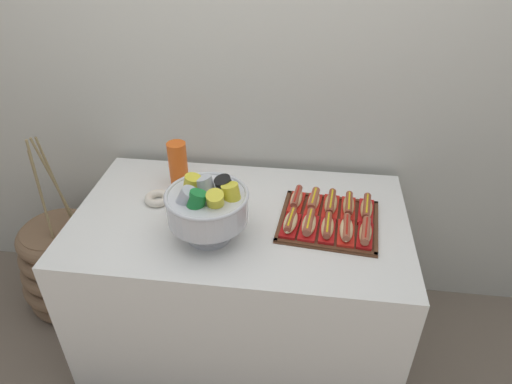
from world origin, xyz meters
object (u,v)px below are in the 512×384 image
(serving_tray, at_px, (329,221))
(hot_dog_6, at_px, (314,202))
(hot_dog_0, at_px, (290,223))
(floor_vase, at_px, (67,265))
(hot_dog_3, at_px, (346,230))
(hot_dog_2, at_px, (327,228))
(buffet_table, at_px, (241,279))
(hot_dog_7, at_px, (331,204))
(cup_stack, at_px, (178,165))
(hot_dog_4, at_px, (365,233))
(hot_dog_5, at_px, (296,200))
(hot_dog_1, at_px, (309,225))
(punch_bowl, at_px, (207,205))
(donut, at_px, (158,198))
(hot_dog_8, at_px, (348,206))

(serving_tray, distance_m, hot_dog_6, 0.12)
(hot_dog_0, distance_m, hot_dog_6, 0.18)
(floor_vase, height_order, hot_dog_3, floor_vase)
(hot_dog_2, bearing_deg, buffet_table, 168.13)
(hot_dog_2, bearing_deg, hot_dog_7, 84.80)
(hot_dog_2, xyz_separation_m, cup_stack, (-0.69, 0.28, 0.08))
(hot_dog_7, bearing_deg, hot_dog_3, -70.76)
(hot_dog_4, height_order, hot_dog_7, hot_dog_7)
(hot_dog_5, bearing_deg, hot_dog_6, -5.20)
(floor_vase, height_order, hot_dog_5, floor_vase)
(hot_dog_1, xyz_separation_m, punch_bowl, (-0.39, -0.08, 0.12))
(hot_dog_1, bearing_deg, floor_vase, 170.22)
(donut, bearing_deg, punch_bowl, -36.61)
(buffet_table, bearing_deg, donut, 171.12)
(buffet_table, distance_m, serving_tray, 0.53)
(buffet_table, height_order, punch_bowl, punch_bowl)
(hot_dog_3, bearing_deg, donut, 170.10)
(buffet_table, bearing_deg, punch_bowl, -123.82)
(hot_dog_2, distance_m, punch_bowl, 0.49)
(hot_dog_6, distance_m, cup_stack, 0.64)
(floor_vase, bearing_deg, hot_dog_6, -2.51)
(floor_vase, xyz_separation_m, serving_tray, (1.37, -0.15, 0.55))
(hot_dog_3, relative_size, punch_bowl, 0.52)
(hot_dog_6, bearing_deg, hot_dog_0, -119.65)
(floor_vase, distance_m, hot_dog_6, 1.42)
(hot_dog_1, xyz_separation_m, donut, (-0.67, 0.13, -0.02))
(hot_dog_7, xyz_separation_m, punch_bowl, (-0.48, -0.24, 0.12))
(floor_vase, height_order, hot_dog_0, floor_vase)
(hot_dog_5, bearing_deg, punch_bowl, -143.31)
(buffet_table, height_order, hot_dog_1, hot_dog_1)
(floor_vase, height_order, cup_stack, floor_vase)
(floor_vase, xyz_separation_m, cup_stack, (0.67, 0.05, 0.66))
(hot_dog_0, xyz_separation_m, hot_dog_7, (0.16, 0.15, -0.00))
(hot_dog_5, bearing_deg, hot_dog_1, -70.76)
(hot_dog_8, bearing_deg, hot_dog_1, -137.48)
(floor_vase, height_order, punch_bowl, punch_bowl)
(hot_dog_7, bearing_deg, donut, -177.96)
(hot_dog_1, height_order, punch_bowl, punch_bowl)
(hot_dog_2, relative_size, hot_dog_8, 0.92)
(hot_dog_1, distance_m, hot_dog_6, 0.17)
(hot_dog_1, distance_m, cup_stack, 0.67)
(hot_dog_6, xyz_separation_m, punch_bowl, (-0.41, -0.24, 0.12))
(cup_stack, bearing_deg, hot_dog_4, -19.37)
(hot_dog_1, relative_size, hot_dog_2, 1.04)
(buffet_table, xyz_separation_m, hot_dog_6, (0.31, 0.09, 0.41))
(hot_dog_2, distance_m, cup_stack, 0.74)
(hot_dog_2, relative_size, hot_dog_3, 0.98)
(hot_dog_7, bearing_deg, hot_dog_2, -95.20)
(hot_dog_0, distance_m, hot_dog_5, 0.17)
(buffet_table, bearing_deg, hot_dog_7, 12.72)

